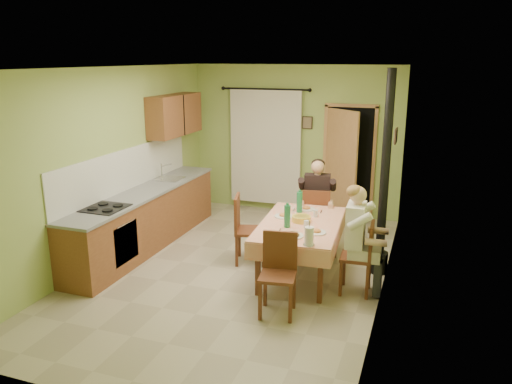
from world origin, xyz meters
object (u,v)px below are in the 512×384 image
at_px(chair_left, 250,243).
at_px(man_far, 317,194).
at_px(stove_flue, 383,202).
at_px(dining_table, 300,249).
at_px(chair_near, 278,291).
at_px(man_right, 358,227).
at_px(chair_right, 357,271).
at_px(chair_far, 316,230).

xyz_separation_m(chair_left, man_far, (0.78, 0.90, 0.59)).
distance_m(chair_left, stove_flue, 1.99).
bearing_deg(stove_flue, dining_table, -156.74).
xyz_separation_m(chair_left, stove_flue, (1.83, 0.25, 0.73)).
bearing_deg(dining_table, chair_left, 162.30).
height_order(chair_near, man_right, man_right).
distance_m(dining_table, chair_left, 0.83).
distance_m(chair_right, chair_left, 1.70).
bearing_deg(chair_left, chair_right, 58.43).
bearing_deg(chair_near, man_right, -140.67).
bearing_deg(dining_table, chair_right, -22.73).
relative_size(chair_left, man_right, 0.73).
bearing_deg(chair_left, dining_table, 61.00).
distance_m(chair_right, stove_flue, 1.05).
distance_m(chair_far, man_far, 0.59).
height_order(dining_table, chair_near, chair_near).
xyz_separation_m(chair_far, chair_right, (0.84, -1.37, -0.00)).
bearing_deg(stove_flue, man_right, -106.97).
height_order(chair_right, stove_flue, stove_flue).
distance_m(chair_near, chair_left, 1.58).
bearing_deg(stove_flue, chair_far, 148.57).
xyz_separation_m(man_far, stove_flue, (1.05, -0.66, 0.15)).
relative_size(chair_far, stove_flue, 0.35).
bearing_deg(chair_far, chair_left, -141.58).
height_order(chair_left, stove_flue, stove_flue).
height_order(chair_near, stove_flue, stove_flue).
bearing_deg(stove_flue, man_far, 148.09).
bearing_deg(man_far, dining_table, -98.89).
xyz_separation_m(man_right, stove_flue, (0.22, 0.72, 0.15)).
xyz_separation_m(chair_far, stove_flue, (1.05, -0.64, 0.73)).
distance_m(chair_far, chair_left, 1.18).
relative_size(chair_near, man_right, 0.70).
height_order(chair_far, chair_right, chair_far).
xyz_separation_m(dining_table, stove_flue, (1.03, 0.44, 0.64)).
xyz_separation_m(dining_table, chair_right, (0.82, -0.28, -0.09)).
height_order(dining_table, chair_left, chair_left).
height_order(chair_near, chair_right, chair_near).
height_order(chair_right, man_far, man_far).
distance_m(chair_near, man_right, 1.30).
xyz_separation_m(chair_far, man_right, (0.83, -1.37, 0.59)).
relative_size(chair_near, chair_left, 0.96).
distance_m(chair_far, chair_right, 1.60).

